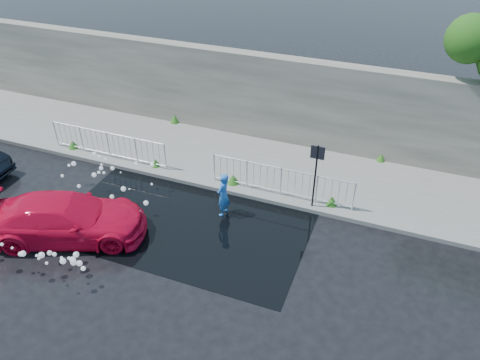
% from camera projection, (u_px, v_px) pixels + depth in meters
% --- Properties ---
extents(ground, '(90.00, 90.00, 0.00)m').
position_uv_depth(ground, '(158.00, 236.00, 14.78)').
color(ground, black).
rests_on(ground, ground).
extents(pavement, '(30.00, 4.00, 0.15)m').
position_uv_depth(pavement, '(220.00, 157.00, 18.59)').
color(pavement, slate).
rests_on(pavement, ground).
extents(curb, '(30.00, 0.25, 0.16)m').
position_uv_depth(curb, '(199.00, 184.00, 17.05)').
color(curb, slate).
rests_on(curb, ground).
extents(retaining_wall, '(30.00, 0.60, 3.50)m').
position_uv_depth(retaining_wall, '(240.00, 93.00, 19.25)').
color(retaining_wall, '#535046').
rests_on(retaining_wall, pavement).
extents(puddle, '(8.00, 5.00, 0.01)m').
position_uv_depth(puddle, '(186.00, 221.00, 15.40)').
color(puddle, black).
rests_on(puddle, ground).
extents(sign_post, '(0.45, 0.06, 2.50)m').
position_uv_depth(sign_post, '(316.00, 167.00, 14.95)').
color(sign_post, black).
rests_on(sign_post, ground).
extents(railing_left, '(5.05, 0.05, 1.10)m').
position_uv_depth(railing_left, '(108.00, 144.00, 18.14)').
color(railing_left, silver).
rests_on(railing_left, pavement).
extents(railing_right, '(5.05, 0.05, 1.10)m').
position_uv_depth(railing_right, '(281.00, 180.00, 16.05)').
color(railing_right, silver).
rests_on(railing_right, pavement).
extents(weeds, '(12.17, 3.93, 0.38)m').
position_uv_depth(weeds, '(210.00, 156.00, 18.15)').
color(weeds, '#205616').
rests_on(weeds, pavement).
extents(water_spray, '(3.70, 5.52, 1.04)m').
position_uv_depth(water_spray, '(83.00, 215.00, 14.61)').
color(water_spray, white).
rests_on(water_spray, ground).
extents(red_car, '(5.23, 3.67, 1.41)m').
position_uv_depth(red_car, '(66.00, 218.00, 14.40)').
color(red_car, red).
rests_on(red_car, ground).
extents(person, '(0.45, 0.62, 1.58)m').
position_uv_depth(person, '(223.00, 195.00, 15.27)').
color(person, blue).
rests_on(person, ground).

